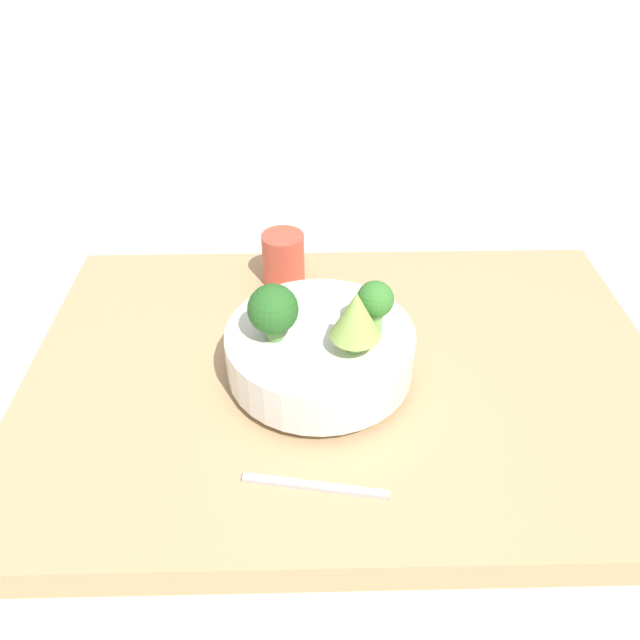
% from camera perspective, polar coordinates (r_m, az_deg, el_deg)
% --- Properties ---
extents(ground_plane, '(6.00, 6.00, 0.00)m').
position_cam_1_polar(ground_plane, '(0.92, 2.33, -6.35)').
color(ground_plane, beige).
extents(table, '(0.90, 0.62, 0.05)m').
position_cam_1_polar(table, '(0.91, 2.37, -5.32)').
color(table, tan).
rests_on(table, ground_plane).
extents(bowl, '(0.25, 0.25, 0.08)m').
position_cam_1_polar(bowl, '(0.85, 0.00, -2.86)').
color(bowl, silver).
rests_on(bowl, table).
extents(broccoli_floret_left, '(0.07, 0.07, 0.08)m').
position_cam_1_polar(broccoli_floret_left, '(0.79, -4.32, 0.92)').
color(broccoli_floret_left, '#609347').
rests_on(broccoli_floret_left, bowl).
extents(romanesco_piece_near, '(0.06, 0.06, 0.09)m').
position_cam_1_polar(romanesco_piece_near, '(0.77, 3.30, 0.39)').
color(romanesco_piece_near, '#7AB256').
rests_on(romanesco_piece_near, bowl).
extents(broccoli_floret_right, '(0.05, 0.05, 0.08)m').
position_cam_1_polar(broccoli_floret_right, '(0.80, 5.05, 1.64)').
color(broccoli_floret_right, '#7AB256').
rests_on(broccoli_floret_right, bowl).
extents(cup, '(0.07, 0.07, 0.09)m').
position_cam_1_polar(cup, '(1.04, -3.37, 5.61)').
color(cup, '#C64C38').
rests_on(cup, table).
extents(fork, '(0.17, 0.04, 0.01)m').
position_cam_1_polar(fork, '(0.74, -0.46, -14.94)').
color(fork, '#B2B2B7').
rests_on(fork, table).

